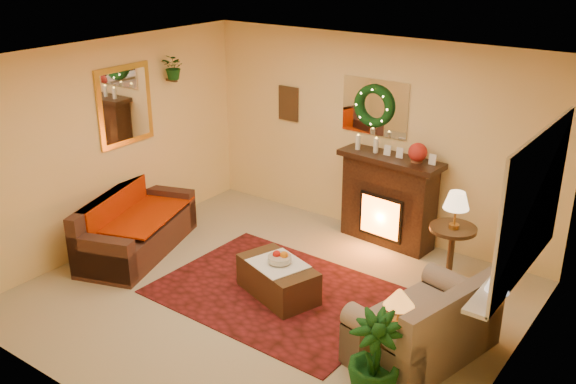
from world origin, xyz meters
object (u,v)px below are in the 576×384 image
Objects in this scene: fireplace at (389,202)px; loveseat at (424,315)px; sofa at (136,220)px; end_table_square at (394,351)px; coffee_table at (278,279)px; side_table_round at (450,256)px.

fireplace reaches higher than loveseat.
sofa is 3.19m from fireplace.
sofa is at bearing 174.47° from end_table_square.
fireplace is at bearing 138.89° from loveseat.
loveseat is at bearing 83.43° from end_table_square.
fireplace reaches higher than coffee_table.
coffee_table is at bearing -168.14° from loveseat.
loveseat is 1.51× the size of coffee_table.
sofa is 2.09m from coffee_table.
end_table_square is (0.28, -1.94, -0.06)m from side_table_round.
end_table_square is at bearing -56.05° from fireplace.
end_table_square is (-0.06, -0.48, -0.15)m from loveseat.
fireplace is at bearing 99.22° from coffee_table.
loveseat is at bearing 17.36° from coffee_table.
sofa is 1.26× the size of loveseat.
fireplace is 1.22m from side_table_round.
sofa reaches higher than coffee_table.
fireplace is (2.40, 2.10, 0.12)m from sofa.
side_table_round is at bearing 98.20° from end_table_square.
sofa is 3.82m from loveseat.
sofa is at bearing -156.51° from coffee_table.
end_table_square is at bearing -24.45° from sofa.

